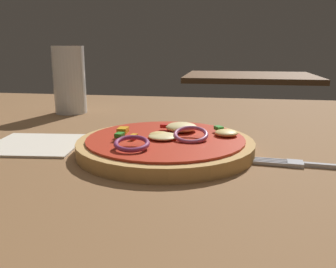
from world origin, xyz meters
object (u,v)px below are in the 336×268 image
object	(u,v)px
fork	(319,165)
napkin	(36,144)
beer_glass	(70,84)
pizza	(166,144)

from	to	relation	value
fork	napkin	distance (m)	0.37
fork	napkin	size ratio (longest dim) A/B	1.18
beer_glass	pizza	bearing A→B (deg)	-45.65
pizza	beer_glass	size ratio (longest dim) A/B	1.68
fork	napkin	bearing A→B (deg)	174.87
beer_glass	fork	bearing A→B (deg)	-33.39
pizza	fork	size ratio (longest dim) A/B	1.45
pizza	beer_glass	world-z (taller)	beer_glass
pizza	fork	world-z (taller)	pizza
fork	napkin	world-z (taller)	fork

